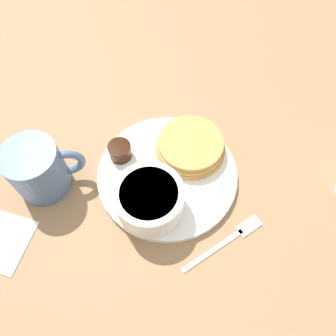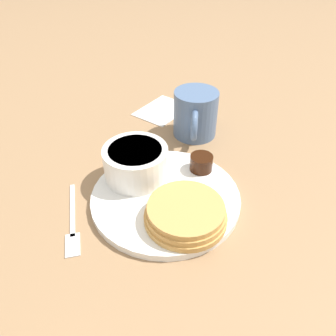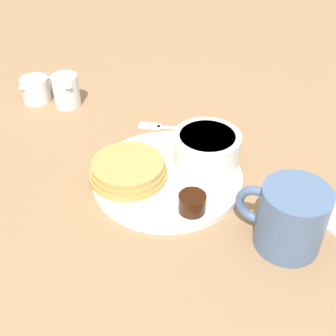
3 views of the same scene
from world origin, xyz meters
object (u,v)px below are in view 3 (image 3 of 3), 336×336
coffee_mug (289,218)px  creamer_pitcher_near (66,90)px  bowl (206,148)px  fork (168,127)px  creamer_pitcher_far (36,89)px  plate (167,177)px

coffee_mug → creamer_pitcher_near: size_ratio=1.41×
bowl → fork: size_ratio=0.81×
fork → coffee_mug: bearing=-174.2°
coffee_mug → fork: coffee_mug is taller
coffee_mug → bowl: bearing=7.8°
creamer_pitcher_near → fork: (-0.16, -0.15, -0.03)m
coffee_mug → creamer_pitcher_far: coffee_mug is taller
coffee_mug → fork: size_ratio=0.82×
creamer_pitcher_near → coffee_mug: bearing=-158.9°
coffee_mug → creamer_pitcher_far: (0.51, 0.23, -0.02)m
plate → bowl: 0.08m
plate → bowl: size_ratio=2.22×
bowl → creamer_pitcher_far: 0.39m
bowl → coffee_mug: (-0.18, -0.02, 0.00)m
plate → creamer_pitcher_near: size_ratio=3.07×
plate → creamer_pitcher_near: creamer_pitcher_near is taller
creamer_pitcher_near → fork: bearing=-136.4°
plate → creamer_pitcher_near: (0.29, 0.09, 0.03)m
bowl → creamer_pitcher_far: size_ratio=1.44×
creamer_pitcher_near → creamer_pitcher_far: (0.04, 0.05, -0.01)m
fork → plate: bearing=156.0°
creamer_pitcher_near → fork: 0.22m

